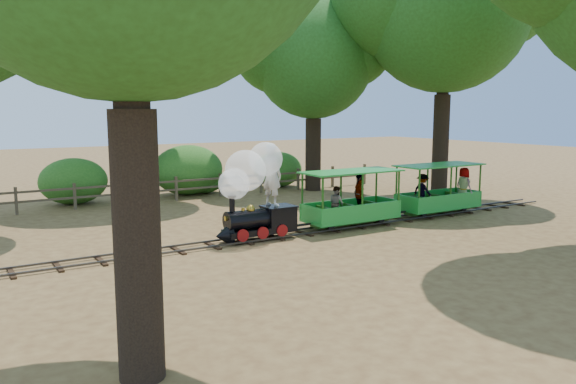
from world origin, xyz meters
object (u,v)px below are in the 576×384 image
carriage_rear (440,193)px  fence (199,185)px  locomotive (253,184)px  carriage_front (351,204)px

carriage_rear → fence: carriage_rear is taller
locomotive → carriage_rear: 7.50m
carriage_front → fence: size_ratio=0.18×
carriage_front → carriage_rear: size_ratio=1.00×
carriage_rear → fence: size_ratio=0.18×
locomotive → fence: (1.65, 7.92, -1.06)m
locomotive → carriage_rear: (7.45, -0.13, -0.84)m
carriage_rear → carriage_front: bearing=179.4°
locomotive → fence: locomotive is taller
carriage_front → carriage_rear: 3.99m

